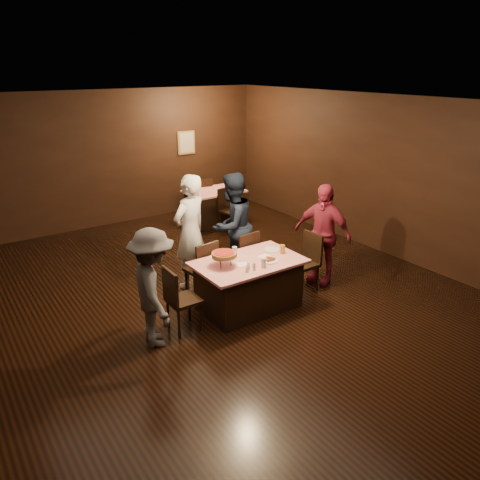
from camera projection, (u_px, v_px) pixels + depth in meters
name	position (u px, v px, depth m)	size (l,w,h in m)	color
room	(216.00, 173.00, 6.23)	(10.00, 10.04, 3.02)	black
main_table	(248.00, 284.00, 7.06)	(1.60, 1.00, 0.77)	red
back_table	(214.00, 207.00, 10.89)	(1.30, 0.90, 0.77)	red
chair_far_left	(201.00, 268.00, 7.39)	(0.42, 0.42, 0.95)	black
chair_far_right	(242.00, 257.00, 7.82)	(0.42, 0.42, 0.95)	black
chair_end_left	(184.00, 299.00, 6.45)	(0.42, 0.42, 0.95)	black
chair_end_right	(304.00, 263.00, 7.61)	(0.42, 0.42, 0.95)	black
chair_back_near	(231.00, 210.00, 10.32)	(0.42, 0.42, 0.95)	black
chair_back_far	(201.00, 197.00, 11.32)	(0.42, 0.42, 0.95)	black
diner_white_jacket	(190.00, 232.00, 7.59)	(0.69, 0.45, 1.90)	silver
diner_navy_hoodie	(232.00, 226.00, 7.99)	(0.89, 0.69, 1.83)	black
diner_grey_knit	(153.00, 288.00, 6.01)	(1.04, 0.60, 1.61)	#4D4D51
diner_red_shirt	(322.00, 234.00, 7.76)	(1.01, 0.42, 1.72)	#9B253D
pizza_stand	(224.00, 255.00, 6.69)	(0.38, 0.38, 0.22)	black
plate_with_slice	(269.00, 260.00, 6.91)	(0.25, 0.25, 0.06)	white
plate_empty	(272.00, 250.00, 7.33)	(0.25, 0.25, 0.01)	white
glass_front_left	(264.00, 263.00, 6.69)	(0.08, 0.08, 0.14)	silver
glass_amber	(282.00, 249.00, 7.18)	(0.08, 0.08, 0.14)	#BF7F26
glass_back	(235.00, 251.00, 7.10)	(0.08, 0.08, 0.14)	silver
condiments	(250.00, 267.00, 6.59)	(0.17, 0.10, 0.09)	silver
napkin_center	(265.00, 256.00, 7.08)	(0.16, 0.16, 0.01)	white
napkin_left	(242.00, 264.00, 6.80)	(0.16, 0.16, 0.01)	white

